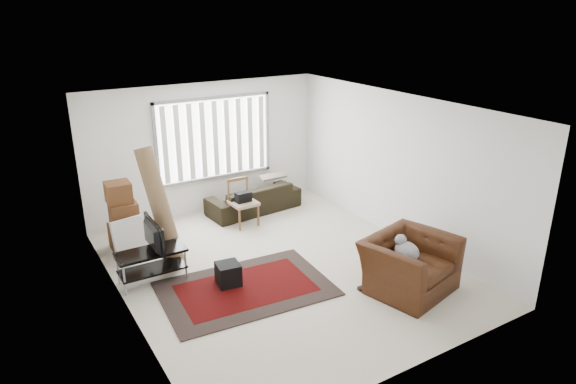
% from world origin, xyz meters
% --- Properties ---
extents(room, '(6.00, 6.02, 2.71)m').
position_xyz_m(room, '(0.03, 0.51, 1.76)').
color(room, beige).
rests_on(room, ground).
extents(persian_rug, '(2.67, 1.89, 0.02)m').
position_xyz_m(persian_rug, '(-0.80, -0.33, 0.01)').
color(persian_rug, black).
rests_on(persian_rug, ground).
extents(tv_stand, '(1.07, 0.48, 0.53)m').
position_xyz_m(tv_stand, '(-1.95, 0.66, 0.39)').
color(tv_stand, black).
rests_on(tv_stand, ground).
extents(tv, '(0.11, 0.87, 0.50)m').
position_xyz_m(tv, '(-1.95, 0.66, 0.78)').
color(tv, black).
rests_on(tv, tv_stand).
extents(subwoofer, '(0.39, 0.39, 0.35)m').
position_xyz_m(subwoofer, '(-0.98, -0.07, 0.20)').
color(subwoofer, black).
rests_on(subwoofer, persian_rug).
extents(moving_boxes, '(0.52, 0.49, 1.25)m').
position_xyz_m(moving_boxes, '(-2.00, 2.08, 0.58)').
color(moving_boxes, brown).
rests_on(moving_boxes, ground).
extents(white_flatpack, '(0.61, 0.35, 0.74)m').
position_xyz_m(white_flatpack, '(-2.02, 1.60, 0.37)').
color(white_flatpack, silver).
rests_on(white_flatpack, ground).
extents(rolled_rug, '(0.62, 0.94, 2.01)m').
position_xyz_m(rolled_rug, '(-1.57, 1.21, 1.00)').
color(rolled_rug, brown).
rests_on(rolled_rug, ground).
extents(sofa, '(2.04, 1.02, 0.76)m').
position_xyz_m(sofa, '(0.80, 2.45, 0.38)').
color(sofa, black).
rests_on(sofa, ground).
extents(side_chair, '(0.51, 0.51, 0.92)m').
position_xyz_m(side_chair, '(0.29, 1.93, 0.51)').
color(side_chair, '#867057').
rests_on(side_chair, ground).
extents(armchair, '(1.53, 1.41, 0.96)m').
position_xyz_m(armchair, '(1.33, -1.62, 0.48)').
color(armchair, '#391B0B').
rests_on(armchair, ground).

